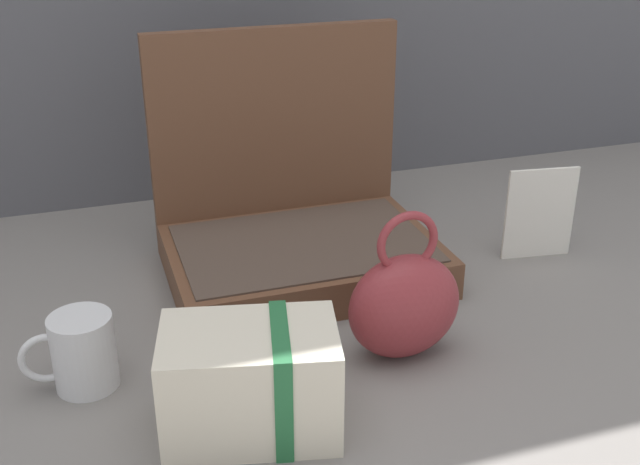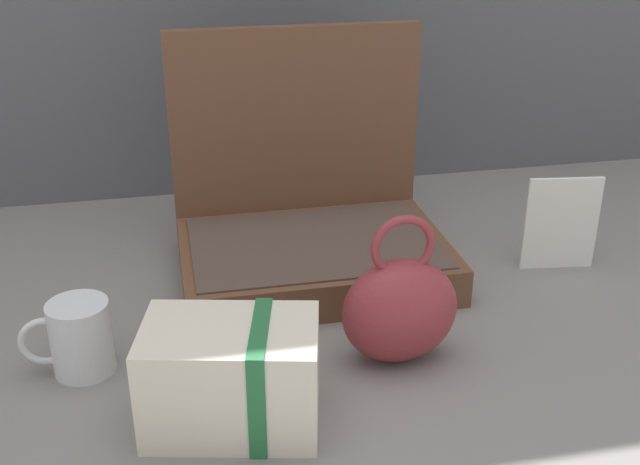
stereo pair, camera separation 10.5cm
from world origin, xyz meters
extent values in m
plane|color=slate|center=(0.00, 0.00, 0.00)|extent=(6.00, 6.00, 0.00)
cube|color=brown|center=(0.05, 0.14, 0.03)|extent=(0.42, 0.29, 0.06)
cube|color=#4C3D33|center=(0.05, 0.14, 0.06)|extent=(0.39, 0.26, 0.00)
cube|color=brown|center=(0.05, 0.30, 0.19)|extent=(0.42, 0.02, 0.37)
ellipsoid|color=maroon|center=(0.11, -0.11, 0.07)|extent=(0.16, 0.10, 0.15)
torus|color=maroon|center=(0.11, -0.11, 0.17)|extent=(0.09, 0.01, 0.09)
cube|color=beige|center=(-0.12, -0.20, 0.06)|extent=(0.22, 0.17, 0.13)
cube|color=#236638|center=(-0.08, -0.21, 0.06)|extent=(0.05, 0.13, 0.13)
cylinder|color=silver|center=(-0.30, -0.05, 0.05)|extent=(0.08, 0.08, 0.10)
torus|color=silver|center=(-0.34, -0.05, 0.05)|extent=(0.07, 0.01, 0.07)
cube|color=white|center=(0.45, 0.09, 0.08)|extent=(0.12, 0.02, 0.16)
camera|label=1|loc=(-0.27, -0.92, 0.59)|focal=43.64mm
camera|label=2|loc=(-0.17, -0.95, 0.59)|focal=43.64mm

